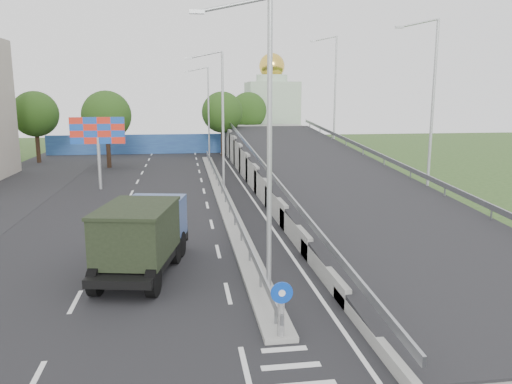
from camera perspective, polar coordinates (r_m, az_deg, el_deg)
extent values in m
plane|color=#2D4C1E|center=(13.29, 4.81, -21.06)|extent=(160.00, 160.00, 0.00)
cube|color=black|center=(31.75, -8.76, -2.03)|extent=(26.00, 90.00, 0.04)
cube|color=gray|center=(35.74, -3.92, -0.32)|extent=(1.00, 44.00, 0.20)
cube|color=gray|center=(38.32, 14.73, 3.51)|extent=(0.10, 50.00, 0.32)
cube|color=gray|center=(35.70, 0.53, 3.35)|extent=(0.10, 50.00, 0.32)
cube|color=gray|center=(35.62, -3.93, 0.71)|extent=(0.08, 44.00, 0.32)
cylinder|color=gray|center=(35.67, -3.93, 0.31)|extent=(0.09, 0.09, 0.60)
cylinder|color=black|center=(14.80, 2.87, -14.00)|extent=(0.20, 0.20, 1.20)
cylinder|color=#0C3FBF|center=(14.43, 2.97, -11.43)|extent=(0.64, 0.05, 0.64)
cylinder|color=white|center=(14.40, 2.99, -11.47)|extent=(0.20, 0.03, 0.20)
cylinder|color=#B2B5B7|center=(17.32, 1.55, 4.83)|extent=(0.18, 0.18, 10.00)
cylinder|color=#B2B5B7|center=(17.31, -2.55, 20.60)|extent=(2.57, 0.12, 0.66)
cube|color=#B2B5B7|center=(17.18, -6.78, 19.77)|extent=(0.50, 0.18, 0.12)
cylinder|color=#B2B5B7|center=(37.13, -3.80, 8.04)|extent=(0.18, 0.18, 10.00)
cylinder|color=#B2B5B7|center=(37.12, -5.81, 15.35)|extent=(2.57, 0.12, 0.66)
cube|color=#B2B5B7|center=(37.07, -7.72, 14.92)|extent=(0.50, 0.18, 0.12)
cylinder|color=#B2B5B7|center=(57.07, -5.43, 9.00)|extent=(0.18, 0.18, 10.00)
cylinder|color=#B2B5B7|center=(57.07, -6.76, 13.74)|extent=(2.57, 0.12, 0.66)
cube|color=#B2B5B7|center=(57.03, -7.99, 13.46)|extent=(0.50, 0.18, 0.12)
cube|color=navy|center=(63.25, -9.57, 5.44)|extent=(30.00, 0.50, 2.40)
cube|color=#B2CCAD|center=(72.13, 1.79, 8.87)|extent=(7.00, 7.00, 9.00)
cylinder|color=#B2CCAD|center=(72.13, 1.81, 12.84)|extent=(4.40, 4.40, 1.00)
sphere|color=gold|center=(72.21, 1.82, 14.19)|extent=(3.60, 3.60, 3.60)
cone|color=gold|center=(72.35, 1.83, 15.77)|extent=(0.30, 0.30, 1.20)
cylinder|color=#B2B5B7|center=(39.80, -17.47, 3.12)|extent=(0.24, 0.24, 4.00)
cube|color=red|center=(39.56, -17.67, 6.71)|extent=(4.00, 0.20, 2.00)
cylinder|color=black|center=(51.74, -16.52, 4.86)|extent=(0.44, 0.44, 4.00)
sphere|color=#233F11|center=(51.52, -16.71, 8.40)|extent=(4.80, 4.80, 4.80)
cylinder|color=black|center=(59.36, -3.83, 6.00)|extent=(0.44, 0.44, 4.00)
sphere|color=#233F11|center=(59.18, -3.87, 9.09)|extent=(4.80, 4.80, 4.80)
cylinder|color=black|center=(58.25, -23.68, 5.02)|extent=(0.44, 0.44, 4.00)
sphere|color=#233F11|center=(58.06, -23.92, 8.16)|extent=(4.80, 4.80, 4.80)
cylinder|color=black|center=(66.72, -0.87, 6.56)|extent=(0.44, 0.44, 4.00)
sphere|color=#233F11|center=(66.56, -0.88, 9.31)|extent=(4.80, 4.80, 4.80)
cylinder|color=black|center=(23.02, -13.81, -5.73)|extent=(0.58, 1.19, 1.14)
cylinder|color=black|center=(22.51, -8.73, -5.91)|extent=(0.58, 1.19, 1.14)
cylinder|color=black|center=(22.17, -14.51, -6.40)|extent=(0.58, 1.19, 1.14)
cylinder|color=black|center=(21.64, -9.23, -6.62)|extent=(0.58, 1.19, 1.14)
cylinder|color=black|center=(18.94, -17.84, -9.59)|extent=(0.58, 1.19, 1.14)
cylinder|color=black|center=(18.31, -11.68, -9.99)|extent=(0.58, 1.19, 1.14)
cube|color=black|center=(20.70, -12.81, -7.12)|extent=(3.62, 6.77, 0.31)
cube|color=navy|center=(22.68, -11.25, -2.75)|extent=(2.67, 2.10, 1.76)
cube|color=black|center=(23.33, -10.81, -1.18)|extent=(1.94, 0.45, 0.73)
cube|color=black|center=(23.78, -10.63, -4.80)|extent=(2.37, 0.63, 0.52)
cube|color=black|center=(19.80, -13.44, -4.53)|extent=(3.22, 4.35, 1.87)
cube|color=black|center=(19.57, -13.56, -1.75)|extent=(3.35, 4.48, 0.12)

